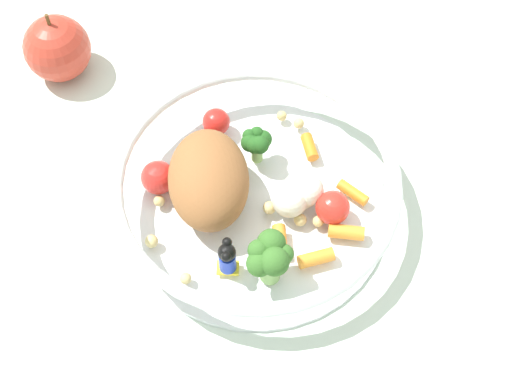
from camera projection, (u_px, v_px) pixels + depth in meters
name	position (u px, v px, depth m)	size (l,w,h in m)	color
ground_plane	(269.00, 216.00, 0.67)	(2.40, 2.40, 0.00)	silver
food_container	(250.00, 190.00, 0.65)	(0.25, 0.25, 0.07)	white
loose_apple	(57.00, 48.00, 0.74)	(0.07, 0.07, 0.08)	#BC3828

